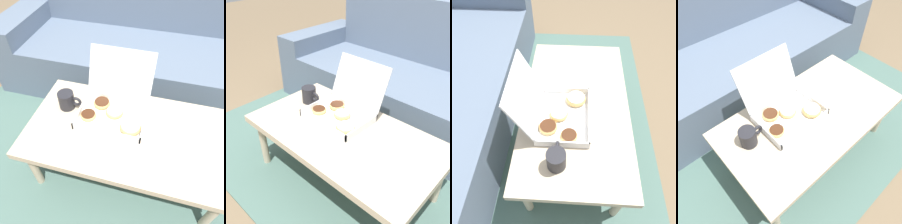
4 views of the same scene
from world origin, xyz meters
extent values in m
plane|color=#756047|center=(0.00, 0.00, 0.00)|extent=(12.00, 12.00, 0.00)
cube|color=#4C6B60|center=(0.00, 0.30, 0.01)|extent=(2.53, 1.88, 0.01)
cube|color=slate|center=(0.00, 0.67, 0.21)|extent=(1.93, 0.64, 0.42)
cube|color=slate|center=(0.00, 1.09, 0.46)|extent=(1.93, 0.20, 0.91)
cube|color=slate|center=(-1.09, 0.77, 0.28)|extent=(0.24, 0.84, 0.57)
cube|color=#C6B293|center=(0.00, -0.09, 0.36)|extent=(1.09, 0.60, 0.04)
cylinder|color=#C6B293|center=(-0.48, -0.33, 0.17)|extent=(0.04, 0.04, 0.34)
cylinder|color=#C6B293|center=(-0.48, 0.15, 0.17)|extent=(0.04, 0.04, 0.34)
cylinder|color=#C6B293|center=(0.48, 0.15, 0.17)|extent=(0.04, 0.04, 0.34)
cube|color=white|center=(-0.11, -0.03, 0.39)|extent=(0.37, 0.27, 0.01)
cube|color=white|center=(-0.11, -0.16, 0.41)|extent=(0.37, 0.01, 0.04)
cube|color=white|center=(-0.11, 0.10, 0.41)|extent=(0.37, 0.01, 0.04)
cube|color=white|center=(-0.29, -0.03, 0.41)|extent=(0.01, 0.27, 0.04)
cube|color=white|center=(0.07, -0.03, 0.41)|extent=(0.01, 0.27, 0.04)
cube|color=white|center=(-0.11, 0.16, 0.56)|extent=(0.37, 0.11, 0.25)
torus|color=#E0B266|center=(-0.19, 0.05, 0.41)|extent=(0.10, 0.10, 0.03)
cylinder|color=#472614|center=(-0.19, 0.05, 0.42)|extent=(0.08, 0.08, 0.01)
torus|color=#E0B266|center=(-0.10, 0.00, 0.41)|extent=(0.10, 0.10, 0.03)
cylinder|color=pink|center=(-0.10, 0.00, 0.42)|extent=(0.09, 0.09, 0.01)
torus|color=#E0B266|center=(-0.23, -0.06, 0.41)|extent=(0.09, 0.09, 0.03)
cylinder|color=#472614|center=(-0.23, -0.06, 0.41)|extent=(0.08, 0.08, 0.01)
torus|color=#E0B266|center=(0.01, -0.09, 0.41)|extent=(0.11, 0.11, 0.04)
cylinder|color=white|center=(0.01, -0.09, 0.42)|extent=(0.10, 0.10, 0.02)
cylinder|color=#232328|center=(-0.38, -0.01, 0.44)|extent=(0.09, 0.09, 0.10)
torus|color=#232328|center=(-0.32, -0.01, 0.44)|extent=(0.06, 0.02, 0.06)
camera|label=1|loc=(0.10, -0.81, 1.30)|focal=35.00mm
camera|label=2|loc=(0.77, -0.95, 1.26)|focal=42.00mm
camera|label=3|loc=(-0.81, -0.07, 1.34)|focal=35.00mm
camera|label=4|loc=(-0.64, -0.61, 1.39)|focal=35.00mm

